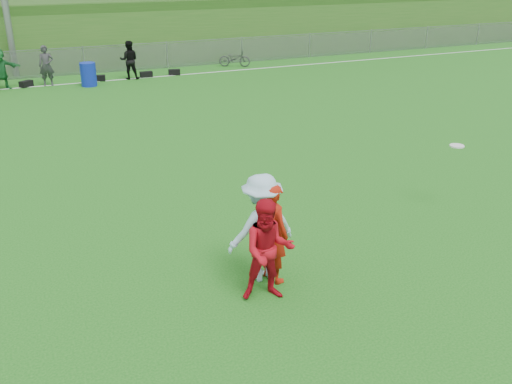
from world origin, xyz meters
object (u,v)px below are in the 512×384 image
player_red_center (268,250)px  player_blue (262,228)px  recycling_bin (88,74)px  frisbee (457,146)px  player_red_left (273,233)px  bicycle (235,58)px

player_red_center → player_blue: 0.66m
recycling_bin → player_red_center: bearing=-89.8°
player_blue → frisbee: bearing=-174.6°
recycling_bin → player_red_left: bearing=-88.8°
player_red_left → bicycle: (7.06, 19.24, -0.47)m
player_red_left → bicycle: 20.50m
frisbee → recycling_bin: (-5.24, 16.28, -0.92)m
frisbee → recycling_bin: frisbee is taller
player_red_left → bicycle: size_ratio=1.13×
player_red_left → frisbee: player_red_left is taller
player_red_center → frisbee: (5.19, 1.65, 0.56)m
player_red_left → player_blue: bearing=31.4°
player_blue → frisbee: player_blue is taller
player_red_center → player_blue: (0.17, 0.63, 0.09)m
recycling_bin → bicycle: 7.65m
player_red_center → player_blue: bearing=91.7°
bicycle → player_blue: bearing=-171.2°
recycling_bin → player_blue: bearing=-89.2°
player_red_center → recycling_bin: player_red_center is taller
player_red_center → recycling_bin: 17.94m
player_blue → player_red_center: bearing=68.6°
recycling_bin → bicycle: (7.43, 1.80, -0.09)m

